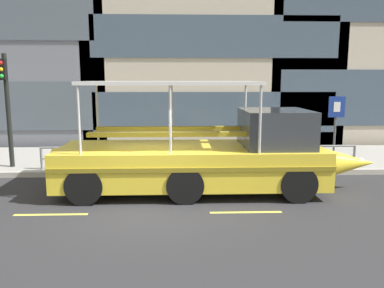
# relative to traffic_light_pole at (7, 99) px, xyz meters

# --- Properties ---
(ground_plane) EXTENTS (120.00, 120.00, 0.00)m
(ground_plane) POSITION_rel_traffic_light_pole_xyz_m (5.24, -3.89, -2.59)
(ground_plane) COLOR #2B2B2D
(sidewalk) EXTENTS (32.00, 4.80, 0.18)m
(sidewalk) POSITION_rel_traffic_light_pole_xyz_m (5.24, 1.71, -2.50)
(sidewalk) COLOR #99968E
(sidewalk) RESTS_ON ground_plane
(curb_edge) EXTENTS (32.00, 0.18, 0.18)m
(curb_edge) POSITION_rel_traffic_light_pole_xyz_m (5.24, -0.78, -2.50)
(curb_edge) COLOR #B2ADA3
(curb_edge) RESTS_ON ground_plane
(lane_centreline) EXTENTS (25.80, 0.12, 0.01)m
(lane_centreline) POSITION_rel_traffic_light_pole_xyz_m (5.24, -4.56, -2.59)
(lane_centreline) COLOR #DBD64C
(lane_centreline) RESTS_ON ground_plane
(curb_guardrail) EXTENTS (11.07, 0.09, 0.80)m
(curb_guardrail) POSITION_rel_traffic_light_pole_xyz_m (6.72, -0.44, -1.86)
(curb_guardrail) COLOR gray
(curb_guardrail) RESTS_ON sidewalk
(traffic_light_pole) EXTENTS (0.24, 0.46, 3.97)m
(traffic_light_pole) POSITION_rel_traffic_light_pole_xyz_m (0.00, 0.00, 0.00)
(traffic_light_pole) COLOR black
(traffic_light_pole) RESTS_ON sidewalk
(parking_sign) EXTENTS (0.60, 0.12, 2.48)m
(parking_sign) POSITION_rel_traffic_light_pole_xyz_m (11.73, 0.20, -0.72)
(parking_sign) COLOR #4C4F54
(parking_sign) RESTS_ON sidewalk
(duck_tour_boat) EXTENTS (9.46, 2.67, 3.22)m
(duck_tour_boat) POSITION_rel_traffic_light_pole_xyz_m (6.86, -2.61, -1.54)
(duck_tour_boat) COLOR yellow
(duck_tour_boat) RESTS_ON ground_plane
(pedestrian_near_bow) EXTENTS (0.32, 0.35, 1.55)m
(pedestrian_near_bow) POSITION_rel_traffic_light_pole_xyz_m (10.38, 0.67, -1.47)
(pedestrian_near_bow) COLOR #47423D
(pedestrian_near_bow) RESTS_ON sidewalk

